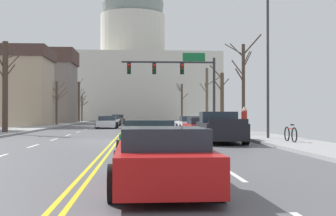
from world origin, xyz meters
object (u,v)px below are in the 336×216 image
(sedan_near_00, at_px, (191,125))
(pedestrian_01, at_px, (245,118))
(sedan_near_03, at_px, (149,139))
(street_lamp_right, at_px, (262,52))
(sedan_near_04, at_px, (162,160))
(pickup_truck_near_02, at_px, (220,128))
(bicycle_parked, at_px, (291,134))
(signal_gantry, at_px, (180,74))
(sedan_near_01, at_px, (201,127))
(sedan_oncoming_02, at_px, (118,119))
(sedan_oncoming_01, at_px, (112,121))
(pedestrian_00, at_px, (244,120))
(sedan_oncoming_00, at_px, (107,123))

(sedan_near_00, distance_m, pedestrian_01, 5.63)
(pedestrian_01, bearing_deg, sedan_near_03, -114.39)
(street_lamp_right, xyz_separation_m, sedan_near_04, (-6.21, -15.71, -4.19))
(pickup_truck_near_02, relative_size, bicycle_parked, 3.19)
(sedan_near_00, relative_size, sedan_near_03, 1.03)
(pickup_truck_near_02, xyz_separation_m, pedestrian_01, (3.08, 7.84, 0.41))
(signal_gantry, relative_size, sedan_near_01, 1.73)
(signal_gantry, relative_size, pickup_truck_near_02, 1.40)
(sedan_near_00, bearing_deg, sedan_oncoming_02, 102.39)
(sedan_oncoming_01, relative_size, pedestrian_01, 2.53)
(sedan_near_00, height_order, pedestrian_01, pedestrian_01)
(sedan_near_01, xyz_separation_m, sedan_near_03, (-3.63, -13.28, 0.01))
(sedan_near_04, distance_m, sedan_oncoming_02, 58.79)
(street_lamp_right, relative_size, sedan_near_03, 1.74)
(sedan_near_00, relative_size, pedestrian_00, 2.79)
(sedan_near_01, distance_m, sedan_near_03, 13.76)
(sedan_near_01, xyz_separation_m, pedestrian_01, (3.18, 1.75, 0.54))
(sedan_near_01, bearing_deg, pickup_truck_near_02, -88.99)
(sedan_near_00, height_order, pedestrian_00, pedestrian_00)
(pedestrian_01, bearing_deg, sedan_near_04, -106.93)
(sedan_oncoming_02, distance_m, bicycle_parked, 47.35)
(pedestrian_00, bearing_deg, sedan_oncoming_01, 110.37)
(sedan_near_01, height_order, pedestrian_01, pedestrian_01)
(street_lamp_right, xyz_separation_m, sedan_near_03, (-6.32, -8.69, -4.17))
(sedan_near_03, bearing_deg, sedan_oncoming_00, 96.51)
(sedan_near_03, relative_size, sedan_oncoming_01, 1.00)
(sedan_near_00, bearing_deg, signal_gantry, 99.13)
(sedan_oncoming_01, bearing_deg, sedan_near_01, -74.58)
(street_lamp_right, xyz_separation_m, sedan_oncoming_02, (-9.66, 42.98, -4.15))
(sedan_oncoming_02, bearing_deg, sedan_near_00, -77.61)
(pickup_truck_near_02, bearing_deg, pedestrian_00, 65.85)
(sedan_oncoming_02, relative_size, pedestrian_00, 2.78)
(sedan_near_03, bearing_deg, sedan_near_04, -89.15)
(pickup_truck_near_02, relative_size, pedestrian_01, 3.21)
(signal_gantry, bearing_deg, pedestrian_01, -65.22)
(bicycle_parked, bearing_deg, sedan_oncoming_00, 112.56)
(sedan_near_00, height_order, sedan_near_04, sedan_near_00)
(street_lamp_right, bearing_deg, bicycle_parked, -81.91)
(sedan_oncoming_01, distance_m, pedestrian_01, 26.07)
(sedan_near_00, xyz_separation_m, sedan_oncoming_02, (-7.03, 32.00, 0.02))
(sedan_oncoming_01, bearing_deg, sedan_near_00, -69.69)
(sedan_oncoming_01, relative_size, bicycle_parked, 2.52)
(pedestrian_00, relative_size, bicycle_parked, 0.93)
(signal_gantry, relative_size, sedan_oncoming_00, 1.82)
(sedan_near_00, distance_m, sedan_oncoming_01, 20.58)
(sedan_near_03, bearing_deg, signal_gantry, 82.16)
(sedan_near_03, distance_m, sedan_oncoming_01, 39.13)
(street_lamp_right, bearing_deg, sedan_near_03, -126.03)
(street_lamp_right, xyz_separation_m, sedan_oncoming_00, (-9.74, 21.30, -4.20))
(pickup_truck_near_02, height_order, sedan_oncoming_00, pickup_truck_near_02)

